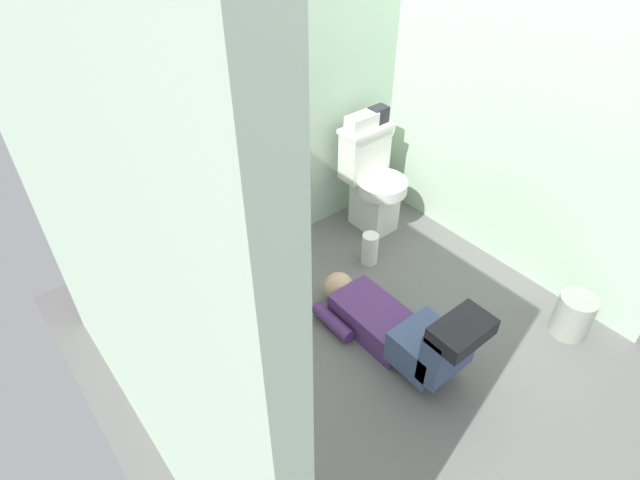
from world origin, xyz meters
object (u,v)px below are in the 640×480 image
(tissue_box, at_px, (362,122))
(toiletry_bag, at_px, (378,115))
(soap_dispenser, at_px, (114,208))
(faucet, at_px, (151,195))
(bottle_amber, at_px, (172,184))
(trash_can, at_px, (573,315))
(bottle_clear, at_px, (146,194))
(paper_towel_roll, at_px, (370,249))
(toilet, at_px, (372,181))
(bottle_blue, at_px, (186,185))
(person_plumber, at_px, (399,328))
(bottle_green, at_px, (134,202))
(vanity_cabinet, at_px, (180,276))
(bottle_white, at_px, (162,192))

(tissue_box, distance_m, toiletry_bag, 0.15)
(soap_dispenser, bearing_deg, toiletry_bag, 1.92)
(tissue_box, bearing_deg, toiletry_bag, 0.00)
(faucet, relative_size, bottle_amber, 0.68)
(faucet, relative_size, trash_can, 0.37)
(bottle_clear, height_order, paper_towel_roll, bottle_clear)
(toilet, distance_m, soap_dispenser, 1.79)
(toiletry_bag, relative_size, bottle_amber, 0.85)
(tissue_box, xyz_separation_m, trash_can, (0.23, -1.59, -0.67))
(tissue_box, relative_size, soap_dispenser, 1.33)
(toilet, height_order, bottle_blue, bottle_blue)
(faucet, distance_m, bottle_blue, 0.18)
(person_plumber, relative_size, bottle_blue, 6.19)
(bottle_green, distance_m, trash_can, 2.48)
(soap_dispenser, xyz_separation_m, bottle_blue, (0.35, -0.06, 0.02))
(toilet, distance_m, vanity_cabinet, 1.53)
(toiletry_bag, height_order, bottle_white, bottle_white)
(bottle_green, xyz_separation_m, bottle_white, (0.14, -0.05, 0.03))
(person_plumber, height_order, trash_can, person_plumber)
(tissue_box, xyz_separation_m, bottle_white, (-1.44, -0.10, 0.10))
(bottle_amber, xyz_separation_m, trash_can, (1.59, -1.54, -0.76))
(paper_towel_roll, bearing_deg, vanity_cabinet, 169.65)
(faucet, height_order, bottle_clear, bottle_clear)
(faucet, distance_m, soap_dispenser, 0.19)
(toiletry_bag, xyz_separation_m, bottle_amber, (-1.52, -0.06, 0.09))
(toilet, bearing_deg, bottle_amber, 178.58)
(bottle_clear, distance_m, bottle_blue, 0.20)
(vanity_cabinet, xyz_separation_m, bottle_green, (-0.10, 0.13, 0.45))
(bottle_green, bearing_deg, bottle_amber, -0.82)
(bottle_amber, bearing_deg, toiletry_bag, 2.10)
(faucet, distance_m, bottle_white, 0.08)
(faucet, xyz_separation_m, person_plumber, (0.83, -1.02, -0.69))
(toilet, xyz_separation_m, faucet, (-1.52, 0.05, 0.50))
(bottle_amber, bearing_deg, soap_dispenser, -178.97)
(person_plumber, xyz_separation_m, bottle_clear, (-0.86, 1.00, 0.71))
(person_plumber, height_order, bottle_green, bottle_green)
(trash_can, bearing_deg, tissue_box, 98.13)
(person_plumber, bearing_deg, bottle_clear, 130.39)
(vanity_cabinet, relative_size, trash_can, 3.07)
(toiletry_bag, height_order, bottle_blue, bottle_blue)
(toilet, xyz_separation_m, vanity_cabinet, (-1.52, -0.10, 0.05))
(toiletry_bag, distance_m, paper_towel_roll, 0.90)
(vanity_cabinet, distance_m, bottle_amber, 0.50)
(bottle_green, relative_size, bottle_clear, 0.77)
(bottle_clear, distance_m, trash_can, 2.44)
(bottle_amber, height_order, paper_towel_roll, bottle_amber)
(faucet, distance_m, tissue_box, 1.48)
(trash_can, bearing_deg, bottle_clear, 138.37)
(bottle_clear, height_order, bottle_amber, bottle_amber)
(toiletry_bag, xyz_separation_m, bottle_white, (-1.59, -0.10, 0.10))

